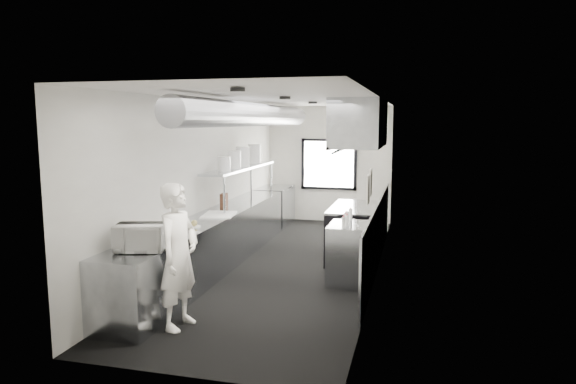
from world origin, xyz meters
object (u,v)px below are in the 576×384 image
Objects in this scene: deli_tub_a at (141,238)px; plate_stack_a at (224,164)px; exhaust_hood at (360,124)px; knife_block at (224,200)px; bottle_station at (351,253)px; squeeze_bottle_b at (347,221)px; prep_counter at (214,242)px; squeeze_bottle_a at (344,223)px; microwave at (140,237)px; cutting_board at (219,215)px; line_cook at (179,256)px; plate_stack_c at (243,156)px; squeeze_bottle_c at (345,219)px; squeeze_bottle_e at (350,214)px; range at (355,232)px; plate_stack_d at (254,154)px; squeeze_bottle_d at (347,217)px; far_work_table at (275,206)px; small_plate at (194,227)px; plate_stack_b at (234,160)px; deli_tub_b at (142,239)px; pass_shelf at (241,169)px.

deli_tub_a is 2.75m from plate_stack_a.
exhaust_hood reaches higher than knife_block.
plate_stack_a reaches higher than bottle_station.
prep_counter is at bearing 170.98° from squeeze_bottle_b.
squeeze_bottle_a is at bearing -26.38° from plate_stack_a.
microwave is 0.82× the size of cutting_board.
plate_stack_c reaches higher than line_cook.
prep_counter is 35.41× the size of squeeze_bottle_c.
squeeze_bottle_e is at bearing -32.69° from plate_stack_c.
cutting_board is at bearing -77.63° from plate_stack_a.
microwave reaches higher than cutting_board.
squeeze_bottle_b is at bearing -87.51° from range.
plate_stack_d reaches higher than line_cook.
plate_stack_d is 2.35× the size of squeeze_bottle_d.
small_plate is at bearing -88.73° from far_work_table.
microwave is 2.90× the size of small_plate.
far_work_table is 6.13m from line_cook.
squeeze_bottle_d reaches higher than far_work_table.
small_plate is 0.72× the size of plate_stack_a.
exhaust_hood is at bearing 53.17° from deli_tub_a.
plate_stack_d reaches higher than plate_stack_b.
deli_tub_b is 3.30m from plate_stack_b.
pass_shelf reaches higher than squeeze_bottle_d.
plate_stack_a is 1.56× the size of squeeze_bottle_b.
plate_stack_d is (-0.01, 0.84, 0.23)m from pass_shelf.
bottle_station is at bearing -37.55° from plate_stack_c.
microwave reaches higher than squeeze_bottle_e.
plate_stack_d is at bearing 90.07° from plate_stack_a.
squeeze_bottle_b is 0.12m from squeeze_bottle_c.
exhaust_hood is 4.41m from microwave.
line_cook is 3.04m from squeeze_bottle_e.
knife_block is at bearing 90.35° from deli_tub_b.
squeeze_bottle_c is (2.33, 1.83, 0.03)m from deli_tub_b.
plate_stack_a is 1.59× the size of squeeze_bottle_a.
range is at bearing 14.32° from plate_stack_a.
squeeze_bottle_a is at bearing 12.92° from small_plate.
plate_stack_c is at bearing 88.26° from deli_tub_a.
microwave is (-2.24, -2.20, 0.61)m from bottle_station.
knife_block is (-0.19, 3.19, -0.04)m from microwave.
knife_block reaches higher than squeeze_bottle_a.
plate_stack_c is at bearing 143.28° from squeeze_bottle_d.
range is at bearing 92.93° from squeeze_bottle_e.
far_work_table is 0.69× the size of line_cook.
bottle_station is 2.69m from knife_block.
plate_stack_c is (-0.05, 1.61, 1.31)m from prep_counter.
squeeze_bottle_c is (2.21, -3.95, 0.53)m from far_work_table.
pass_shelf reaches higher than squeeze_bottle_a.
plate_stack_b is at bearing 87.85° from deli_tub_a.
prep_counter is 2.49m from line_cook.
line_cook reaches higher than squeeze_bottle_b.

